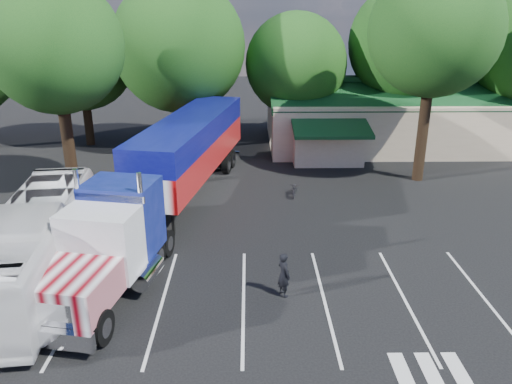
{
  "coord_description": "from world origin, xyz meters",
  "views": [
    {
      "loc": [
        0.25,
        -22.89,
        10.97
      ],
      "look_at": [
        0.59,
        0.94,
        2.0
      ],
      "focal_mm": 35.0,
      "sensor_mm": 36.0,
      "label": 1
    }
  ],
  "objects_px": {
    "tour_bus": "(35,243)",
    "semi_truck": "(175,164)",
    "woman": "(284,275)",
    "bicycle": "(295,189)",
    "silver_sedan": "(311,148)"
  },
  "relations": [
    {
      "from": "semi_truck",
      "to": "tour_bus",
      "type": "height_order",
      "value": "semi_truck"
    },
    {
      "from": "tour_bus",
      "to": "semi_truck",
      "type": "bearing_deg",
      "value": 50.85
    },
    {
      "from": "woman",
      "to": "bicycle",
      "type": "relative_size",
      "value": 1.13
    },
    {
      "from": "woman",
      "to": "silver_sedan",
      "type": "xyz_separation_m",
      "value": [
        3.4,
        19.55,
        -0.23
      ]
    },
    {
      "from": "woman",
      "to": "tour_bus",
      "type": "height_order",
      "value": "tour_bus"
    },
    {
      "from": "semi_truck",
      "to": "silver_sedan",
      "type": "distance_m",
      "value": 13.99
    },
    {
      "from": "bicycle",
      "to": "silver_sedan",
      "type": "bearing_deg",
      "value": 84.96
    },
    {
      "from": "tour_bus",
      "to": "silver_sedan",
      "type": "height_order",
      "value": "tour_bus"
    },
    {
      "from": "woman",
      "to": "bicycle",
      "type": "xyz_separation_m",
      "value": [
        1.42,
        11.13,
        -0.5
      ]
    },
    {
      "from": "tour_bus",
      "to": "woman",
      "type": "bearing_deg",
      "value": -13.91
    },
    {
      "from": "semi_truck",
      "to": "silver_sedan",
      "type": "xyz_separation_m",
      "value": [
        8.81,
        10.67,
        -2.09
      ]
    },
    {
      "from": "woman",
      "to": "bicycle",
      "type": "bearing_deg",
      "value": -38.6
    },
    {
      "from": "semi_truck",
      "to": "tour_bus",
      "type": "xyz_separation_m",
      "value": [
        -4.85,
        -7.52,
        -1.09
      ]
    },
    {
      "from": "silver_sedan",
      "to": "bicycle",
      "type": "bearing_deg",
      "value": 152.96
    },
    {
      "from": "woman",
      "to": "tour_bus",
      "type": "distance_m",
      "value": 10.37
    }
  ]
}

